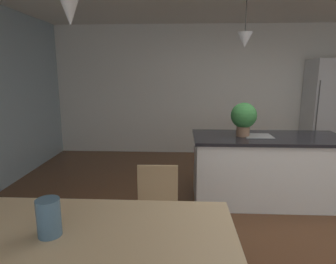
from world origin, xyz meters
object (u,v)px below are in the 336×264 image
Objects in this scene: kitchen_island at (267,168)px; refrigerator at (325,110)px; dining_table at (69,245)px; chair_far_right at (157,211)px; vase_on_dining_table at (49,218)px; potted_plant_on_island at (244,117)px.

refrigerator is (1.69, 2.04, 0.53)m from kitchen_island.
chair_far_right is (0.46, 0.88, -0.22)m from dining_table.
kitchen_island is at bearing 48.48° from vase_on_dining_table.
refrigerator reaches higher than kitchen_island.
potted_plant_on_island is at bearing 55.92° from dining_table.
refrigerator reaches higher than dining_table.
kitchen_island is (1.82, 2.19, -0.23)m from dining_table.
refrigerator is 5.57m from vase_on_dining_table.
potted_plant_on_island reaches higher than kitchen_island.
chair_far_right is 1.11m from vase_on_dining_table.
refrigerator is at bearing 49.35° from vase_on_dining_table.
refrigerator is at bearing 50.23° from dining_table.
chair_far_right is at bearing -127.96° from potted_plant_on_island.
chair_far_right reaches higher than dining_table.
chair_far_right is 0.44× the size of kitchen_island.
vase_on_dining_table is at bearing -126.03° from potted_plant_on_island.
potted_plant_on_island is (1.02, 1.31, 0.68)m from chair_far_right.
refrigerator is (3.52, 4.23, 0.30)m from dining_table.
dining_table is 1.03× the size of kitchen_island.
dining_table is at bearing -129.84° from kitchen_island.
kitchen_island is 2.95m from vase_on_dining_table.
kitchen_island is 2.70m from refrigerator.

